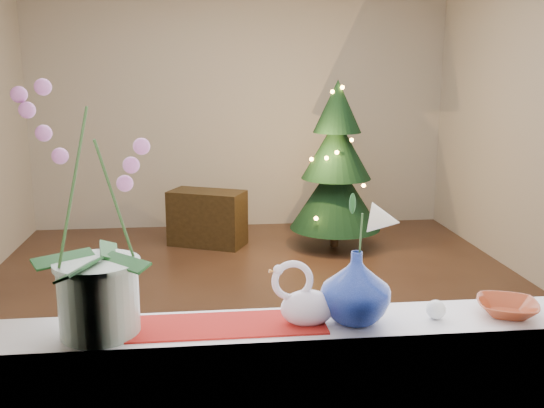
% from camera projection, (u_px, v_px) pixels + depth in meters
% --- Properties ---
extents(ground, '(5.00, 5.00, 0.00)m').
position_uv_depth(ground, '(263.00, 309.00, 4.42)').
color(ground, '#352015').
rests_on(ground, ground).
extents(wall_back, '(4.50, 0.10, 2.70)m').
position_uv_depth(wall_back, '(241.00, 104.00, 6.56)').
color(wall_back, '#BDB4A5').
rests_on(wall_back, ground).
extents(wall_front, '(4.50, 0.10, 2.70)m').
position_uv_depth(wall_front, '(346.00, 197.00, 1.71)').
color(wall_front, '#BDB4A5').
rests_on(wall_front, ground).
extents(windowsill, '(2.20, 0.26, 0.04)m').
position_uv_depth(windowsill, '(333.00, 327.00, 1.93)').
color(windowsill, white).
rests_on(windowsill, window_apron).
extents(window_frame, '(2.22, 0.06, 1.60)m').
position_uv_depth(window_frame, '(347.00, 70.00, 1.66)').
color(window_frame, white).
rests_on(window_frame, windowsill).
extents(runner, '(0.70, 0.20, 0.01)m').
position_uv_depth(runner, '(213.00, 326.00, 1.88)').
color(runner, maroon).
rests_on(runner, windowsill).
extents(orchid_pot, '(0.29, 0.29, 0.76)m').
position_uv_depth(orchid_pot, '(93.00, 212.00, 1.76)').
color(orchid_pot, silver).
rests_on(orchid_pot, windowsill).
extents(swan, '(0.24, 0.13, 0.20)m').
position_uv_depth(swan, '(308.00, 294.00, 1.88)').
color(swan, silver).
rests_on(swan, windowsill).
extents(blue_vase, '(0.27, 0.27, 0.26)m').
position_uv_depth(blue_vase, '(356.00, 281.00, 1.90)').
color(blue_vase, navy).
rests_on(blue_vase, windowsill).
extents(lily, '(0.15, 0.08, 0.20)m').
position_uv_depth(lily, '(358.00, 210.00, 1.85)').
color(lily, silver).
rests_on(lily, blue_vase).
extents(paperweight, '(0.08, 0.08, 0.06)m').
position_uv_depth(paperweight, '(436.00, 310.00, 1.94)').
color(paperweight, white).
rests_on(paperweight, windowsill).
extents(amber_dish, '(0.21, 0.21, 0.04)m').
position_uv_depth(amber_dish, '(507.00, 309.00, 1.97)').
color(amber_dish, '#94381C').
rests_on(amber_dish, windowsill).
extents(xmas_tree, '(1.02, 1.02, 1.62)m').
position_uv_depth(xmas_tree, '(336.00, 165.00, 5.84)').
color(xmas_tree, black).
rests_on(xmas_tree, ground).
extents(side_table, '(0.81, 0.63, 0.55)m').
position_uv_depth(side_table, '(207.00, 218.00, 6.01)').
color(side_table, black).
rests_on(side_table, ground).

